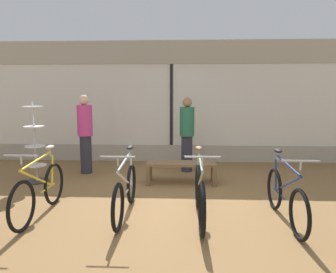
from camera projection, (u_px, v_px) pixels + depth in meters
The scene contains 10 objects.
ground_plane at pixel (163, 208), 4.79m from camera, with size 24.00×24.00×0.00m, color olive.
shop_back_wall at pixel (171, 101), 7.96m from camera, with size 12.00×0.08×3.20m.
bicycle_far_left at pixel (40, 191), 4.47m from camera, with size 0.46×1.69×1.03m.
bicycle_left at pixel (126, 191), 4.50m from camera, with size 0.46×1.72×1.01m.
bicycle_right at pixel (200, 194), 4.32m from camera, with size 0.46×1.70×1.04m.
bicycle_far_right at pixel (285, 197), 4.25m from camera, with size 0.46×1.68×1.01m.
accessory_rack at pixel (35, 149), 6.16m from camera, with size 0.48×0.48×1.67m.
display_bench at pixel (181, 166), 6.08m from camera, with size 1.40×0.44×0.44m.
customer_near_rack at pixel (85, 132), 6.82m from camera, with size 0.47×0.47×1.80m.
customer_by_window at pixel (187, 133), 7.00m from camera, with size 0.39×0.39×1.74m.
Camera 1 is at (0.29, -4.57, 1.81)m, focal length 32.00 mm.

